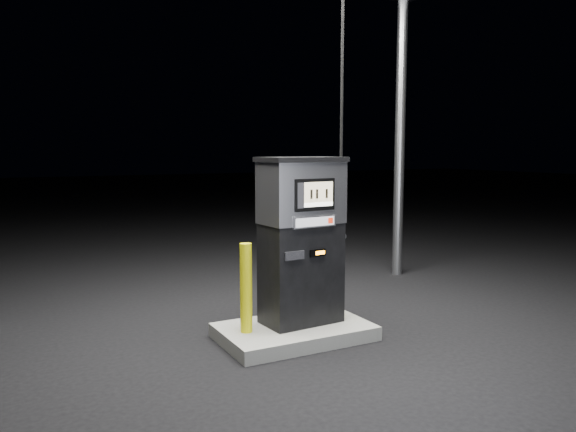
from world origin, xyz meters
name	(u,v)px	position (x,y,z in m)	size (l,w,h in m)	color
ground	(294,338)	(0.00, 0.00, 0.00)	(80.00, 80.00, 0.00)	black
pump_island	(294,332)	(0.00, 0.00, 0.07)	(1.60, 1.00, 0.15)	slate
fuel_dispenser	(302,239)	(0.12, 0.07, 1.08)	(1.01, 0.60, 3.76)	black
bollard_left	(246,288)	(-0.55, 0.03, 0.62)	(0.12, 0.12, 0.94)	yellow
bollard_right	(338,270)	(0.63, 0.12, 0.67)	(0.14, 0.14, 1.03)	yellow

